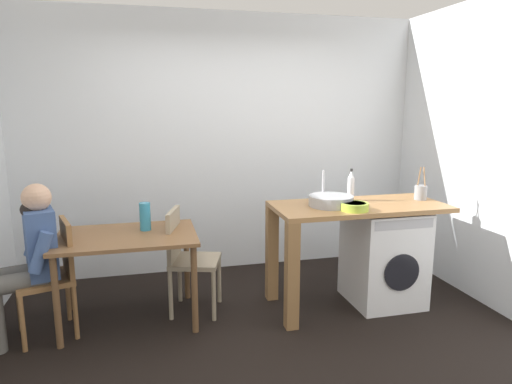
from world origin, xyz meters
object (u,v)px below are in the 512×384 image
(chair_opposite, at_px, (187,255))
(vase, at_px, (145,217))
(chair_person_seat, at_px, (54,271))
(utensil_crock, at_px, (421,192))
(seated_person, at_px, (29,254))
(bottle_tall_green, at_px, (351,186))
(dining_table, at_px, (127,246))
(washing_machine, at_px, (384,256))
(mixing_bowl, at_px, (354,206))

(chair_opposite, relative_size, vase, 3.87)
(chair_person_seat, relative_size, utensil_crock, 3.00)
(seated_person, distance_m, bottle_tall_green, 2.69)
(dining_table, distance_m, bottle_tall_green, 2.00)
(seated_person, bearing_deg, utensil_crock, -106.65)
(seated_person, height_order, bottle_tall_green, bottle_tall_green)
(washing_machine, bearing_deg, dining_table, 175.85)
(chair_person_seat, bearing_deg, seated_person, 90.00)
(washing_machine, bearing_deg, chair_person_seat, 178.29)
(chair_opposite, xyz_separation_m, bottle_tall_green, (1.48, -0.05, 0.54))
(seated_person, height_order, washing_machine, seated_person)
(bottle_tall_green, distance_m, utensil_crock, 0.64)
(vase, bearing_deg, seated_person, -165.21)
(seated_person, height_order, utensil_crock, utensil_crock)
(chair_person_seat, distance_m, bottle_tall_green, 2.57)
(mixing_bowl, bearing_deg, vase, 164.57)
(utensil_crock, distance_m, vase, 2.45)
(chair_person_seat, bearing_deg, vase, -92.62)
(washing_machine, bearing_deg, bottle_tall_green, 145.61)
(utensil_crock, bearing_deg, washing_machine, -171.90)
(mixing_bowl, bearing_deg, chair_person_seat, 173.23)
(chair_opposite, bearing_deg, dining_table, -65.19)
(dining_table, bearing_deg, utensil_crock, -2.41)
(seated_person, relative_size, bottle_tall_green, 4.17)
(seated_person, height_order, mixing_bowl, seated_person)
(mixing_bowl, xyz_separation_m, vase, (-1.66, 0.46, -0.10))
(bottle_tall_green, xyz_separation_m, mixing_bowl, (-0.14, -0.38, -0.09))
(chair_opposite, bearing_deg, washing_machine, 98.78)
(dining_table, distance_m, chair_opposite, 0.50)
(seated_person, bearing_deg, bottle_tall_green, -103.86)
(mixing_bowl, distance_m, utensil_crock, 0.81)
(chair_opposite, bearing_deg, vase, -78.67)
(washing_machine, xyz_separation_m, vase, (-2.07, 0.26, 0.43))
(chair_opposite, bearing_deg, mixing_bowl, 88.52)
(chair_opposite, height_order, seated_person, seated_person)
(chair_person_seat, height_order, vase, vase)
(bottle_tall_green, distance_m, vase, 1.82)
(dining_table, height_order, vase, vase)
(chair_person_seat, height_order, utensil_crock, utensil_crock)
(dining_table, xyz_separation_m, chair_opposite, (0.48, 0.07, -0.14))
(washing_machine, xyz_separation_m, utensil_crock, (0.37, 0.05, 0.56))
(chair_opposite, height_order, utensil_crock, utensil_crock)
(dining_table, height_order, washing_machine, washing_machine)
(dining_table, distance_m, chair_person_seat, 0.57)
(chair_opposite, relative_size, seated_person, 0.75)
(dining_table, xyz_separation_m, seated_person, (-0.70, -0.13, 0.03))
(utensil_crock, xyz_separation_m, vase, (-2.44, 0.21, -0.13))
(dining_table, distance_m, vase, 0.28)
(dining_table, xyz_separation_m, vase, (0.15, 0.10, 0.21))
(bottle_tall_green, relative_size, vase, 1.24)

